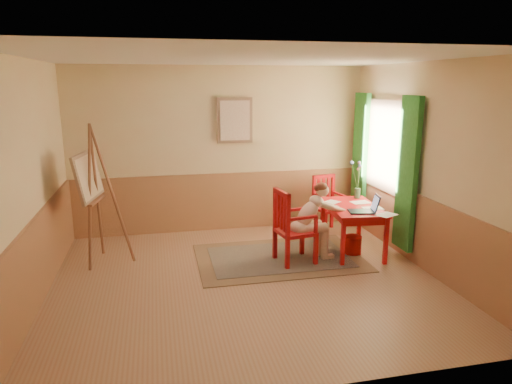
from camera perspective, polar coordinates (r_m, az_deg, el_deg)
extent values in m
cube|color=#A77A5C|center=(6.10, -1.20, -11.05)|extent=(5.00, 4.50, 0.02)
cube|color=white|center=(5.56, -1.35, 16.46)|extent=(5.00, 4.50, 0.02)
cube|color=#DDB887|center=(7.86, -4.49, 5.23)|extent=(5.00, 0.02, 2.80)
cube|color=#DDB887|center=(3.54, 5.87, -5.04)|extent=(5.00, 0.02, 2.80)
cube|color=#DDB887|center=(5.74, -26.67, 0.77)|extent=(0.02, 4.50, 2.80)
cube|color=#DDB887|center=(6.61, 20.62, 2.85)|extent=(0.02, 4.50, 2.80)
cube|color=#BC7D53|center=(8.01, -4.34, -1.18)|extent=(5.00, 0.04, 1.00)
cube|color=#BC7D53|center=(5.98, -25.48, -7.66)|extent=(0.04, 4.50, 1.00)
cube|color=#BC7D53|center=(6.81, 19.78, -4.62)|extent=(0.04, 4.50, 1.00)
cube|color=white|center=(7.50, 15.93, 5.53)|extent=(0.02, 1.00, 1.30)
cube|color=#916D53|center=(7.49, 15.79, 5.53)|extent=(0.03, 1.12, 1.42)
cube|color=green|center=(6.85, 18.30, 2.09)|extent=(0.08, 0.45, 2.20)
cube|color=green|center=(8.20, 12.81, 4.23)|extent=(0.08, 0.45, 2.20)
cube|color=#916D53|center=(7.79, -2.66, 8.89)|extent=(0.60, 0.04, 0.76)
cube|color=beige|center=(7.77, -2.63, 8.88)|extent=(0.50, 0.02, 0.66)
cube|color=#8C7251|center=(6.83, 2.90, -8.15)|extent=(2.41, 1.61, 0.01)
cube|color=black|center=(6.83, 2.90, -8.09)|extent=(2.01, 1.21, 0.01)
cube|color=red|center=(7.02, 11.98, -1.85)|extent=(0.83, 1.26, 0.04)
cube|color=red|center=(7.04, 11.95, -2.40)|extent=(0.72, 1.16, 0.10)
cube|color=red|center=(6.53, 10.76, -6.27)|extent=(0.06, 0.06, 0.68)
cube|color=red|center=(6.74, 15.86, -5.93)|extent=(0.06, 0.06, 0.68)
cube|color=red|center=(7.54, 8.26, -3.48)|extent=(0.06, 0.06, 0.68)
cube|color=red|center=(7.72, 12.75, -3.27)|extent=(0.06, 0.06, 0.68)
cube|color=red|center=(6.54, 4.92, -4.94)|extent=(0.56, 0.55, 0.05)
cube|color=red|center=(6.35, 3.92, -7.81)|extent=(0.06, 0.06, 0.44)
cube|color=red|center=(6.55, 7.44, -7.24)|extent=(0.06, 0.06, 0.44)
cube|color=red|center=(6.71, 2.37, -6.61)|extent=(0.06, 0.06, 0.44)
cube|color=red|center=(6.89, 5.75, -6.12)|extent=(0.06, 0.06, 0.44)
cube|color=red|center=(6.17, 4.00, -2.93)|extent=(0.06, 0.06, 0.59)
cube|color=red|center=(6.54, 2.42, -1.97)|extent=(0.06, 0.06, 0.59)
cube|color=red|center=(6.29, 3.22, -0.12)|extent=(0.13, 0.48, 0.06)
cube|color=red|center=(6.27, 3.60, -2.83)|extent=(0.04, 0.05, 0.48)
cube|color=red|center=(6.36, 3.19, -2.58)|extent=(0.04, 0.05, 0.48)
cube|color=red|center=(6.45, 2.79, -2.33)|extent=(0.04, 0.05, 0.48)
cube|color=red|center=(6.28, 5.82, -3.23)|extent=(0.44, 0.11, 0.04)
cube|color=red|center=(6.41, 7.46, -4.04)|extent=(0.05, 0.05, 0.24)
cube|color=red|center=(6.64, 4.15, -2.27)|extent=(0.44, 0.11, 0.04)
cube|color=red|center=(6.77, 5.74, -3.05)|extent=(0.05, 0.05, 0.24)
cube|color=red|center=(7.94, 9.07, -2.07)|extent=(0.51, 0.52, 0.04)
cube|color=red|center=(8.07, 7.12, -3.37)|extent=(0.06, 0.06, 0.39)
cube|color=red|center=(7.74, 8.61, -4.15)|extent=(0.06, 0.06, 0.39)
cube|color=red|center=(8.26, 9.40, -3.05)|extent=(0.06, 0.06, 0.39)
cube|color=red|center=(7.94, 10.95, -3.79)|extent=(0.06, 0.06, 0.39)
cube|color=red|center=(7.94, 7.22, 0.15)|extent=(0.06, 0.06, 0.54)
cube|color=red|center=(8.13, 9.53, 0.39)|extent=(0.06, 0.06, 0.54)
cube|color=red|center=(7.98, 8.45, 1.94)|extent=(0.43, 0.13, 0.06)
cube|color=red|center=(7.99, 7.79, 0.11)|extent=(0.05, 0.04, 0.44)
cube|color=red|center=(8.04, 8.39, 0.17)|extent=(0.05, 0.04, 0.44)
cube|color=red|center=(8.09, 8.98, 0.24)|extent=(0.05, 0.04, 0.44)
cube|color=red|center=(7.78, 7.95, -0.54)|extent=(0.11, 0.40, 0.03)
cube|color=red|center=(7.65, 8.66, -1.64)|extent=(0.05, 0.05, 0.21)
cube|color=red|center=(7.98, 10.29, -0.28)|extent=(0.11, 0.40, 0.03)
cube|color=red|center=(7.86, 11.02, -1.34)|extent=(0.05, 0.05, 0.21)
ellipsoid|color=beige|center=(6.55, 5.36, -4.51)|extent=(0.31, 0.36, 0.21)
cylinder|color=beige|center=(6.57, 7.16, -4.59)|extent=(0.42, 0.20, 0.14)
cylinder|color=beige|center=(6.71, 6.50, -4.19)|extent=(0.42, 0.20, 0.14)
cylinder|color=beige|center=(6.74, 8.53, -6.31)|extent=(0.12, 0.12, 0.46)
cylinder|color=beige|center=(6.87, 7.86, -5.89)|extent=(0.12, 0.12, 0.46)
cube|color=beige|center=(6.84, 8.88, -8.01)|extent=(0.20, 0.11, 0.07)
cube|color=beige|center=(6.97, 8.21, -7.57)|extent=(0.20, 0.11, 0.07)
ellipsoid|color=beige|center=(6.55, 6.45, -2.69)|extent=(0.47, 0.33, 0.48)
ellipsoid|color=beige|center=(6.57, 7.53, -1.12)|extent=(0.22, 0.30, 0.16)
sphere|color=beige|center=(6.58, 8.29, 0.20)|extent=(0.21, 0.21, 0.18)
ellipsoid|color=#582716|center=(6.56, 8.16, 0.63)|extent=(0.20, 0.20, 0.13)
sphere|color=#582716|center=(6.53, 7.61, 0.50)|extent=(0.11, 0.11, 0.10)
cylinder|color=beige|center=(6.51, 8.74, -1.74)|extent=(0.20, 0.09, 0.14)
cylinder|color=beige|center=(6.65, 10.15, -2.14)|extent=(0.27, 0.17, 0.15)
sphere|color=beige|center=(6.56, 9.42, -1.93)|extent=(0.09, 0.09, 0.08)
sphere|color=beige|center=(6.75, 10.86, -2.35)|extent=(0.08, 0.08, 0.07)
cylinder|color=beige|center=(6.74, 7.60, -1.19)|extent=(0.21, 0.13, 0.14)
cylinder|color=beige|center=(6.84, 9.15, -1.67)|extent=(0.27, 0.09, 0.15)
sphere|color=beige|center=(6.79, 8.19, -1.34)|extent=(0.09, 0.09, 0.08)
sphere|color=beige|center=(6.89, 10.09, -1.99)|extent=(0.08, 0.08, 0.07)
cube|color=#1E2338|center=(6.70, 12.94, -2.38)|extent=(0.39, 0.31, 0.02)
cube|color=#2D3342|center=(6.70, 12.94, -2.35)|extent=(0.33, 0.25, 0.00)
cube|color=#1E2338|center=(6.72, 14.68, -1.33)|extent=(0.12, 0.26, 0.23)
cube|color=#99BFF2|center=(6.72, 14.57, -1.37)|extent=(0.09, 0.21, 0.19)
cube|color=white|center=(6.65, 15.96, -2.74)|extent=(0.34, 0.30, 0.00)
cube|color=white|center=(7.23, 12.86, -1.26)|extent=(0.30, 0.23, 0.00)
cube|color=white|center=(7.15, 9.32, -1.27)|extent=(0.35, 0.32, 0.00)
cube|color=white|center=(6.94, 14.34, -1.97)|extent=(0.29, 0.21, 0.00)
cylinder|color=#3F724C|center=(7.48, 12.50, -0.14)|extent=(0.11, 0.11, 0.16)
cylinder|color=#3F7233|center=(7.46, 12.17, 1.94)|extent=(0.08, 0.12, 0.42)
sphere|color=#728CD8|center=(7.46, 11.83, 3.60)|extent=(0.07, 0.07, 0.06)
cylinder|color=#3F7233|center=(7.38, 12.62, 1.88)|extent=(0.05, 0.10, 0.44)
sphere|color=pink|center=(7.29, 12.72, 3.51)|extent=(0.05, 0.05, 0.04)
cylinder|color=#3F7233|center=(7.46, 12.57, 1.54)|extent=(0.02, 0.05, 0.33)
sphere|color=pink|center=(7.44, 12.62, 2.80)|extent=(0.06, 0.06, 0.05)
cylinder|color=#3F7233|center=(7.36, 12.65, 1.73)|extent=(0.05, 0.14, 0.41)
sphere|color=#728CD8|center=(7.26, 12.79, 3.21)|extent=(0.07, 0.07, 0.06)
cylinder|color=#3F7233|center=(7.49, 12.68, 1.73)|extent=(0.08, 0.10, 0.37)
sphere|color=pink|center=(7.51, 12.84, 3.17)|extent=(0.06, 0.06, 0.05)
cylinder|color=#3F7233|center=(7.46, 12.64, 1.73)|extent=(0.05, 0.06, 0.37)
sphere|color=pink|center=(7.46, 12.76, 3.16)|extent=(0.06, 0.06, 0.05)
cylinder|color=#3F7233|center=(7.49, 12.63, 1.95)|extent=(0.07, 0.11, 0.42)
sphere|color=#728CD8|center=(7.50, 12.73, 3.60)|extent=(0.06, 0.06, 0.05)
cylinder|color=#A20C0C|center=(7.09, 11.93, -6.46)|extent=(0.31, 0.31, 0.28)
cylinder|color=brown|center=(6.64, -19.99, -0.67)|extent=(0.16, 0.36, 1.99)
cylinder|color=brown|center=(6.94, -19.20, -0.03)|extent=(0.04, 0.36, 1.99)
cylinder|color=brown|center=(6.71, -17.41, -0.33)|extent=(0.52, 0.13, 1.99)
cylinder|color=brown|center=(6.82, -19.75, -1.00)|extent=(0.13, 0.55, 0.03)
cube|color=brown|center=(6.80, -19.23, -1.00)|extent=(0.17, 0.60, 0.03)
cube|color=#916D53|center=(6.75, -20.19, 1.87)|extent=(0.31, 0.89, 0.66)
cube|color=beige|center=(6.74, -20.01, 1.87)|extent=(0.25, 0.80, 0.57)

